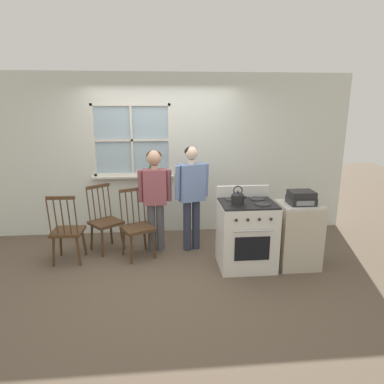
{
  "coord_description": "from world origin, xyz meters",
  "views": [
    {
      "loc": [
        -0.03,
        -4.39,
        2.2
      ],
      "look_at": [
        0.39,
        0.23,
        1.0
      ],
      "focal_mm": 32.0,
      "sensor_mm": 36.0,
      "label": 1
    }
  ],
  "objects_px": {
    "chair_by_window": "(137,227)",
    "chair_near_wall": "(67,232)",
    "potted_plant": "(151,171)",
    "person_elderly_left": "(155,190)",
    "chair_center_cluster": "(105,222)",
    "kettle": "(238,198)",
    "side_counter": "(298,235)",
    "stereo": "(301,198)",
    "person_teen_center": "(192,189)",
    "stove": "(246,234)"
  },
  "relations": [
    {
      "from": "stove",
      "to": "potted_plant",
      "type": "distance_m",
      "value": 2.01
    },
    {
      "from": "stove",
      "to": "side_counter",
      "type": "height_order",
      "value": "stove"
    },
    {
      "from": "stove",
      "to": "stereo",
      "type": "bearing_deg",
      "value": -5.6
    },
    {
      "from": "chair_near_wall",
      "to": "stereo",
      "type": "xyz_separation_m",
      "value": [
        3.19,
        -0.44,
        0.54
      ]
    },
    {
      "from": "side_counter",
      "to": "stereo",
      "type": "distance_m",
      "value": 0.54
    },
    {
      "from": "chair_by_window",
      "to": "side_counter",
      "type": "height_order",
      "value": "chair_by_window"
    },
    {
      "from": "chair_near_wall",
      "to": "potted_plant",
      "type": "height_order",
      "value": "potted_plant"
    },
    {
      "from": "person_teen_center",
      "to": "person_elderly_left",
      "type": "bearing_deg",
      "value": 159.55
    },
    {
      "from": "chair_center_cluster",
      "to": "person_elderly_left",
      "type": "distance_m",
      "value": 0.92
    },
    {
      "from": "chair_by_window",
      "to": "person_elderly_left",
      "type": "relative_size",
      "value": 0.65
    },
    {
      "from": "chair_center_cluster",
      "to": "potted_plant",
      "type": "distance_m",
      "value": 1.17
    },
    {
      "from": "chair_center_cluster",
      "to": "potted_plant",
      "type": "bearing_deg",
      "value": 4.36
    },
    {
      "from": "person_teen_center",
      "to": "stove",
      "type": "height_order",
      "value": "person_teen_center"
    },
    {
      "from": "chair_by_window",
      "to": "potted_plant",
      "type": "xyz_separation_m",
      "value": [
        0.21,
        0.95,
        0.65
      ]
    },
    {
      "from": "stove",
      "to": "stereo",
      "type": "xyz_separation_m",
      "value": [
        0.71,
        -0.07,
        0.51
      ]
    },
    {
      "from": "chair_by_window",
      "to": "chair_near_wall",
      "type": "distance_m",
      "value": 0.97
    },
    {
      "from": "chair_by_window",
      "to": "stove",
      "type": "distance_m",
      "value": 1.58
    },
    {
      "from": "potted_plant",
      "to": "stereo",
      "type": "bearing_deg",
      "value": -36.04
    },
    {
      "from": "chair_by_window",
      "to": "kettle",
      "type": "xyz_separation_m",
      "value": [
        1.34,
        -0.58,
        0.57
      ]
    },
    {
      "from": "chair_by_window",
      "to": "kettle",
      "type": "relative_size",
      "value": 4.09
    },
    {
      "from": "person_elderly_left",
      "to": "kettle",
      "type": "relative_size",
      "value": 6.28
    },
    {
      "from": "chair_by_window",
      "to": "kettle",
      "type": "height_order",
      "value": "kettle"
    },
    {
      "from": "person_teen_center",
      "to": "side_counter",
      "type": "relative_size",
      "value": 1.78
    },
    {
      "from": "chair_center_cluster",
      "to": "stereo",
      "type": "bearing_deg",
      "value": -55.27
    },
    {
      "from": "chair_by_window",
      "to": "chair_near_wall",
      "type": "bearing_deg",
      "value": 159.57
    },
    {
      "from": "person_elderly_left",
      "to": "potted_plant",
      "type": "distance_m",
      "value": 0.77
    },
    {
      "from": "person_elderly_left",
      "to": "side_counter",
      "type": "relative_size",
      "value": 1.72
    },
    {
      "from": "stove",
      "to": "stereo",
      "type": "relative_size",
      "value": 3.19
    },
    {
      "from": "chair_by_window",
      "to": "chair_center_cluster",
      "type": "distance_m",
      "value": 0.58
    },
    {
      "from": "chair_near_wall",
      "to": "person_elderly_left",
      "type": "relative_size",
      "value": 0.65
    },
    {
      "from": "kettle",
      "to": "potted_plant",
      "type": "height_order",
      "value": "potted_plant"
    },
    {
      "from": "kettle",
      "to": "stereo",
      "type": "relative_size",
      "value": 0.73
    },
    {
      "from": "chair_center_cluster",
      "to": "kettle",
      "type": "distance_m",
      "value": 2.12
    },
    {
      "from": "side_counter",
      "to": "chair_by_window",
      "type": "bearing_deg",
      "value": 167.33
    },
    {
      "from": "person_elderly_left",
      "to": "person_teen_center",
      "type": "height_order",
      "value": "person_teen_center"
    },
    {
      "from": "stereo",
      "to": "kettle",
      "type": "bearing_deg",
      "value": -175.98
    },
    {
      "from": "person_teen_center",
      "to": "kettle",
      "type": "height_order",
      "value": "person_teen_center"
    },
    {
      "from": "side_counter",
      "to": "stereo",
      "type": "relative_size",
      "value": 2.65
    },
    {
      "from": "side_counter",
      "to": "person_teen_center",
      "type": "bearing_deg",
      "value": 154.24
    },
    {
      "from": "chair_by_window",
      "to": "kettle",
      "type": "distance_m",
      "value": 1.57
    },
    {
      "from": "chair_by_window",
      "to": "person_teen_center",
      "type": "distance_m",
      "value": 0.98
    },
    {
      "from": "chair_near_wall",
      "to": "person_teen_center",
      "type": "distance_m",
      "value": 1.88
    },
    {
      "from": "chair_by_window",
      "to": "potted_plant",
      "type": "height_order",
      "value": "potted_plant"
    },
    {
      "from": "chair_center_cluster",
      "to": "side_counter",
      "type": "height_order",
      "value": "chair_center_cluster"
    },
    {
      "from": "person_elderly_left",
      "to": "stereo",
      "type": "bearing_deg",
      "value": -20.87
    },
    {
      "from": "potted_plant",
      "to": "side_counter",
      "type": "relative_size",
      "value": 0.28
    },
    {
      "from": "chair_near_wall",
      "to": "potted_plant",
      "type": "xyz_separation_m",
      "value": [
        1.18,
        1.03,
        0.65
      ]
    },
    {
      "from": "chair_near_wall",
      "to": "side_counter",
      "type": "distance_m",
      "value": 3.22
    },
    {
      "from": "person_elderly_left",
      "to": "side_counter",
      "type": "bearing_deg",
      "value": -20.33
    },
    {
      "from": "chair_center_cluster",
      "to": "stereo",
      "type": "xyz_separation_m",
      "value": [
        2.72,
        -0.8,
        0.54
      ]
    }
  ]
}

